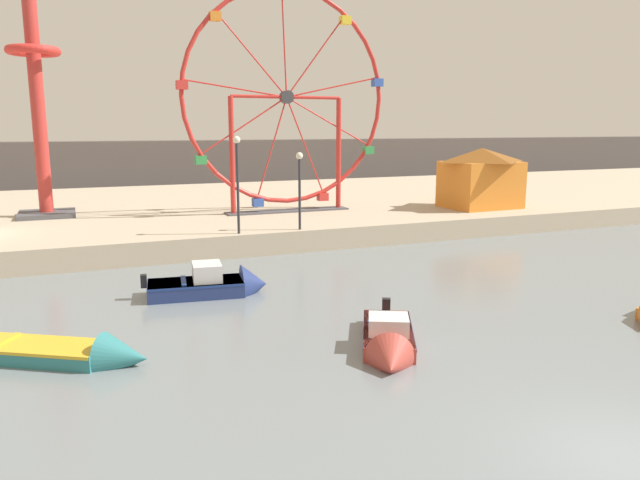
% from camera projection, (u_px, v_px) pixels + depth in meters
% --- Properties ---
extents(ground_plane, '(240.00, 240.00, 0.00)m').
position_uv_depth(ground_plane, '(636.00, 460.00, 10.41)').
color(ground_plane, slate).
extents(quay_promenade, '(110.00, 24.71, 1.02)m').
position_uv_depth(quay_promenade, '(221.00, 209.00, 38.26)').
color(quay_promenade, '#B7A88E').
rests_on(quay_promenade, ground_plane).
extents(distant_town_skyline, '(140.00, 3.00, 4.40)m').
position_uv_depth(distant_town_skyline, '(169.00, 164.00, 57.05)').
color(distant_town_skyline, '#564C47').
rests_on(distant_town_skyline, ground_plane).
extents(motorboat_teal_painted, '(5.22, 3.89, 1.18)m').
position_uv_depth(motorboat_teal_painted, '(62.00, 352.00, 14.78)').
color(motorboat_teal_painted, teal).
rests_on(motorboat_teal_painted, ground_plane).
extents(motorboat_faded_red, '(2.94, 4.11, 1.26)m').
position_uv_depth(motorboat_faded_red, '(389.00, 342.00, 15.37)').
color(motorboat_faded_red, '#B24238').
rests_on(motorboat_faded_red, ground_plane).
extents(motorboat_navy_blue, '(4.31, 2.02, 1.57)m').
position_uv_depth(motorboat_navy_blue, '(217.00, 284.00, 20.65)').
color(motorboat_navy_blue, navy).
rests_on(motorboat_navy_blue, ground_plane).
extents(ferris_wheel_red_frame, '(11.67, 1.20, 12.01)m').
position_uv_depth(ferris_wheel_red_frame, '(287.00, 101.00, 32.45)').
color(ferris_wheel_red_frame, red).
rests_on(ferris_wheel_red_frame, quay_promenade).
extents(drop_tower_red_tower, '(2.80, 2.80, 15.78)m').
position_uv_depth(drop_tower_red_tower, '(35.00, 78.00, 30.46)').
color(drop_tower_red_tower, '#BC332D').
rests_on(drop_tower_red_tower, quay_promenade).
extents(carnival_booth_orange_canopy, '(4.54, 3.67, 3.46)m').
position_uv_depth(carnival_booth_orange_canopy, '(481.00, 177.00, 34.88)').
color(carnival_booth_orange_canopy, orange).
rests_on(carnival_booth_orange_canopy, quay_promenade).
extents(promenade_lamp_near, '(0.32, 0.32, 3.54)m').
position_uv_depth(promenade_lamp_near, '(300.00, 179.00, 27.25)').
color(promenade_lamp_near, '#2D2D33').
rests_on(promenade_lamp_near, quay_promenade).
extents(promenade_lamp_far, '(0.32, 0.32, 4.28)m').
position_uv_depth(promenade_lamp_far, '(237.00, 171.00, 26.13)').
color(promenade_lamp_far, '#2D2D33').
rests_on(promenade_lamp_far, quay_promenade).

